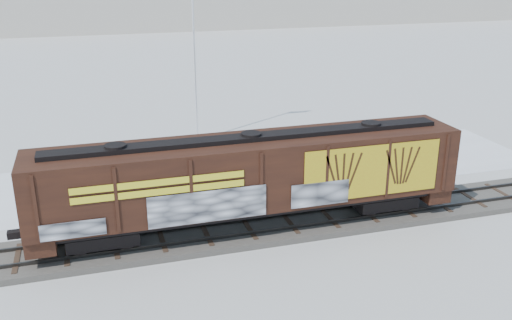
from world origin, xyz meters
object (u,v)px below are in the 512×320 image
object	(u,v)px
car_silver	(175,182)
car_dark	(248,158)
flagpole	(196,67)
car_white	(302,155)
hopper_railcar	(251,175)

from	to	relation	value
car_silver	car_dark	size ratio (longest dim) A/B	0.78
flagpole	car_dark	xyz separation A→B (m)	(1.67, -6.73, -4.35)
flagpole	car_dark	world-z (taller)	flagpole
car_white	car_silver	bearing A→B (deg)	94.22
car_white	hopper_railcar	bearing A→B (deg)	135.89
hopper_railcar	flagpole	world-z (taller)	flagpole
flagpole	car_dark	distance (m)	8.19
hopper_railcar	flagpole	xyz separation A→B (m)	(0.45, 14.64, 2.27)
flagpole	car_dark	size ratio (longest dim) A/B	2.68
flagpole	car_white	bearing A→B (deg)	-56.37
flagpole	car_white	world-z (taller)	flagpole
car_dark	car_silver	bearing A→B (deg)	125.32
car_white	car_dark	size ratio (longest dim) A/B	0.99
hopper_railcar	car_dark	xyz separation A→B (m)	(2.12, 7.91, -2.08)
car_silver	car_white	world-z (taller)	car_white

